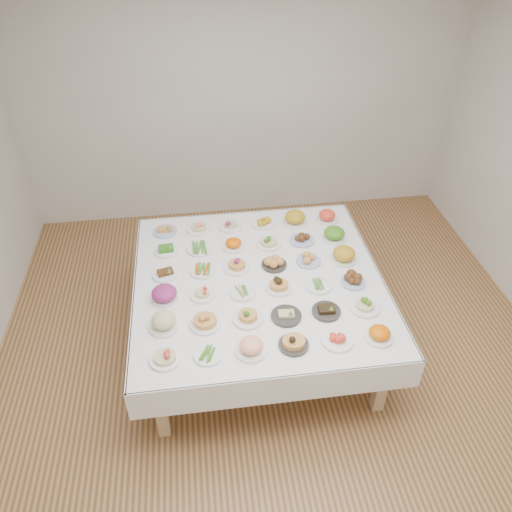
{
  "coord_description": "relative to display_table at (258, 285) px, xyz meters",
  "views": [
    {
      "loc": [
        -0.57,
        -2.91,
        3.51
      ],
      "look_at": [
        -0.12,
        0.39,
        0.88
      ],
      "focal_mm": 35.0,
      "sensor_mm": 36.0,
      "label": 1
    }
  ],
  "objects": [
    {
      "name": "dish_26",
      "position": [
        -0.16,
        0.47,
        0.12
      ],
      "size": [
        0.2,
        0.2,
        0.11
      ],
      "color": "white",
      "rests_on": "display_table"
    },
    {
      "name": "dish_0",
      "position": [
        -0.77,
        -0.78,
        0.13
      ],
      "size": [
        0.22,
        0.22,
        0.12
      ],
      "color": "white",
      "rests_on": "display_table"
    },
    {
      "name": "dish_5",
      "position": [
        0.79,
        -0.78,
        0.13
      ],
      "size": [
        0.21,
        0.21,
        0.13
      ],
      "color": "white",
      "rests_on": "display_table"
    },
    {
      "name": "dish_17",
      "position": [
        0.77,
        -0.16,
        0.12
      ],
      "size": [
        0.21,
        0.21,
        0.1
      ],
      "color": "#4C66B2",
      "rests_on": "display_table"
    },
    {
      "name": "display_table",
      "position": [
        0.0,
        0.0,
        0.0
      ],
      "size": [
        2.09,
        2.09,
        0.75
      ],
      "color": "white",
      "rests_on": "ground"
    },
    {
      "name": "dish_22",
      "position": [
        0.47,
        0.16,
        0.11
      ],
      "size": [
        0.21,
        0.21,
        0.09
      ],
      "color": "#4C66B2",
      "rests_on": "display_table"
    },
    {
      "name": "dish_20",
      "position": [
        -0.16,
        0.16,
        0.12
      ],
      "size": [
        0.22,
        0.22,
        0.12
      ],
      "color": "white",
      "rests_on": "display_table"
    },
    {
      "name": "dish_19",
      "position": [
        -0.46,
        0.16,
        0.09
      ],
      "size": [
        0.22,
        0.22,
        0.05
      ],
      "color": "white",
      "rests_on": "display_table"
    },
    {
      "name": "dish_13",
      "position": [
        -0.48,
        -0.15,
        0.11
      ],
      "size": [
        0.2,
        0.2,
        0.1
      ],
      "color": "white",
      "rests_on": "display_table"
    },
    {
      "name": "dish_35",
      "position": [
        0.79,
        0.77,
        0.12
      ],
      "size": [
        0.2,
        0.2,
        0.11
      ],
      "color": "white",
      "rests_on": "display_table"
    },
    {
      "name": "dish_28",
      "position": [
        0.48,
        0.47,
        0.11
      ],
      "size": [
        0.22,
        0.22,
        0.09
      ],
      "color": "#4C66B2",
      "rests_on": "display_table"
    },
    {
      "name": "dish_24",
      "position": [
        -0.77,
        0.48,
        0.1
      ],
      "size": [
        0.21,
        0.21,
        0.09
      ],
      "color": "white",
      "rests_on": "display_table"
    },
    {
      "name": "dish_1",
      "position": [
        -0.47,
        -0.78,
        0.09
      ],
      "size": [
        0.2,
        0.2,
        0.05
      ],
      "color": "white",
      "rests_on": "display_table"
    },
    {
      "name": "dish_10",
      "position": [
        0.47,
        -0.47,
        0.1
      ],
      "size": [
        0.22,
        0.22,
        0.09
      ],
      "color": "#2E2B29",
      "rests_on": "display_table"
    },
    {
      "name": "dish_6",
      "position": [
        -0.78,
        -0.46,
        0.13
      ],
      "size": [
        0.23,
        0.23,
        0.14
      ],
      "color": "white",
      "rests_on": "display_table"
    },
    {
      "name": "dish_11",
      "position": [
        0.78,
        -0.47,
        0.13
      ],
      "size": [
        0.24,
        0.24,
        0.14
      ],
      "color": "white",
      "rests_on": "display_table"
    },
    {
      "name": "dish_23",
      "position": [
        0.78,
        0.15,
        0.14
      ],
      "size": [
        0.23,
        0.23,
        0.14
      ],
      "color": "white",
      "rests_on": "display_table"
    },
    {
      "name": "dish_14",
      "position": [
        -0.15,
        -0.16,
        0.09
      ],
      "size": [
        0.21,
        0.21,
        0.05
      ],
      "color": "white",
      "rests_on": "display_table"
    },
    {
      "name": "dish_16",
      "position": [
        0.48,
        -0.17,
        0.09
      ],
      "size": [
        0.22,
        0.22,
        0.05
      ],
      "color": "white",
      "rests_on": "display_table"
    },
    {
      "name": "dish_9",
      "position": [
        0.15,
        -0.48,
        0.1
      ],
      "size": [
        0.23,
        0.23,
        0.09
      ],
      "color": "#2E2B29",
      "rests_on": "display_table"
    },
    {
      "name": "dish_7",
      "position": [
        -0.47,
        -0.47,
        0.14
      ],
      "size": [
        0.24,
        0.23,
        0.14
      ],
      "color": "white",
      "rests_on": "display_table"
    },
    {
      "name": "dish_4",
      "position": [
        0.47,
        -0.77,
        0.11
      ],
      "size": [
        0.23,
        0.23,
        0.09
      ],
      "color": "white",
      "rests_on": "display_table"
    },
    {
      "name": "dish_8",
      "position": [
        -0.15,
        -0.46,
        0.12
      ],
      "size": [
        0.23,
        0.23,
        0.12
      ],
      "color": "white",
      "rests_on": "display_table"
    },
    {
      "name": "room_envelope",
      "position": [
        0.12,
        -0.24,
        1.15
      ],
      "size": [
        5.02,
        5.02,
        2.81
      ],
      "color": "#A77545",
      "rests_on": "ground"
    },
    {
      "name": "dish_32",
      "position": [
        -0.16,
        0.79,
        0.12
      ],
      "size": [
        0.22,
        0.22,
        0.11
      ],
      "color": "white",
      "rests_on": "display_table"
    },
    {
      "name": "dish_15",
      "position": [
        0.15,
        -0.15,
        0.13
      ],
      "size": [
        0.21,
        0.21,
        0.13
      ],
      "color": "white",
      "rests_on": "display_table"
    },
    {
      "name": "dish_34",
      "position": [
        0.47,
        0.78,
        0.14
      ],
      "size": [
        0.24,
        0.24,
        0.14
      ],
      "color": "white",
      "rests_on": "display_table"
    },
    {
      "name": "dish_31",
      "position": [
        -0.46,
        0.78,
        0.11
      ],
      "size": [
        0.23,
        0.23,
        0.11
      ],
      "color": "white",
      "rests_on": "display_table"
    },
    {
      "name": "dish_27",
      "position": [
        0.16,
        0.46,
        0.12
      ],
      "size": [
        0.22,
        0.22,
        0.11
      ],
      "color": "white",
      "rests_on": "display_table"
    },
    {
      "name": "dish_3",
      "position": [
        0.15,
        -0.77,
        0.13
      ],
      "size": [
        0.22,
        0.22,
        0.14
      ],
      "color": "#2E2B29",
      "rests_on": "display_table"
    },
    {
      "name": "dish_33",
      "position": [
        0.15,
        0.79,
        0.11
      ],
      "size": [
        0.22,
        0.22,
        0.09
      ],
      "color": "white",
      "rests_on": "display_table"
    },
    {
      "name": "dish_12",
      "position": [
        -0.78,
        -0.15,
        0.14
      ],
      "size": [
        0.23,
        0.23,
        0.14
      ],
      "color": "white",
      "rests_on": "display_table"
    },
    {
      "name": "dish_21",
      "position": [
        0.16,
        0.16,
        0.11
      ],
      "size": [
        0.21,
        0.21,
        0.1
      ],
      "color": "#2E2B29",
      "rests_on": "display_table"
    },
    {
      "name": "dish_18",
      "position": [
        -0.78,
        0.15,
        0.1
      ],
      "size": [
        0.21,
        0.21,
        0.09
      ],
      "color": "white",
      "rests_on": "display_table"
    },
    {
      "name": "dish_30",
      "position": [
        -0.78,
        0.78,
        0.1
      ],
      "size": [
        0.22,
        0.22,
        0.09
      ],
      "color": "#4C66B2",
      "rests_on": "display_table"
    },
    {
      "name": "dish_2",
      "position": [
        -0.16,
        -0.78,
        0.14
      ],
      "size": [
        0.25,
        0.25,
        0.14
      ],
      "color": "white",
      "rests_on": "display_table"
    },
    {
      "name": "dish_25",
      "position": [
        -0.47,
        0.47,
        0.09
      ],
      "size": [
        0.23,
        0.23,
        0.06
      ],
      "color": "white",
      "rests_on": "display_table"
    },
    {
      "name": "dish_29",
      "position": [
        0.78,
        0.47,
        0.13
      ],
      "size": [
        0.22,
        0.22,
        0.13
      ],
      "color": "white",
      "rests_on": "display_table"
    }
  ]
}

